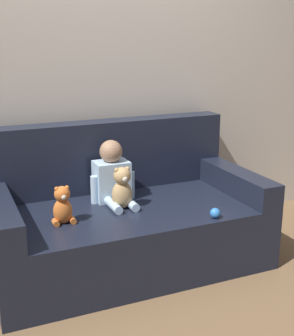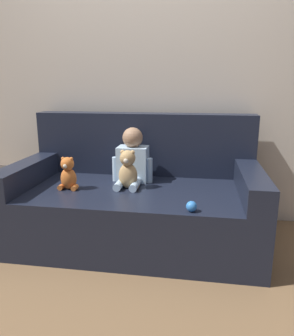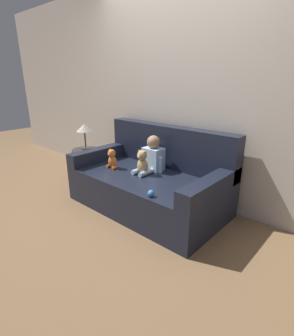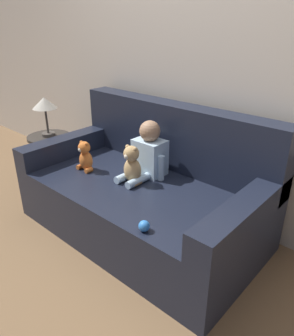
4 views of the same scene
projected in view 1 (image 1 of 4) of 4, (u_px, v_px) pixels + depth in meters
ground_plane at (128, 262)px, 3.17m from camera, size 12.00×12.00×0.00m
wall_back at (96, 62)px, 3.31m from camera, size 8.00×0.05×2.60m
couch at (123, 218)px, 3.15m from camera, size 1.76×0.96×0.91m
person_baby at (112, 176)px, 3.12m from camera, size 0.31×0.38×0.41m
teddy_bear_brown at (122, 189)px, 2.97m from camera, size 0.16×0.13×0.28m
plush_toy_side at (63, 206)px, 2.74m from camera, size 0.14×0.11×0.23m
toy_ball at (215, 213)px, 2.84m from camera, size 0.06×0.06×0.06m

